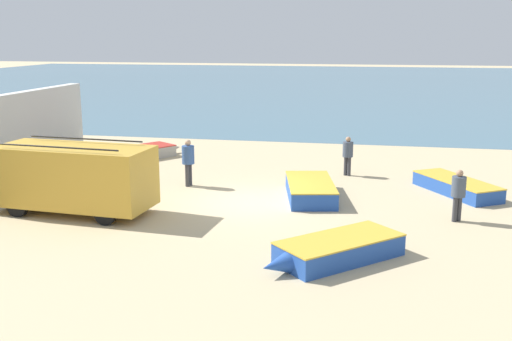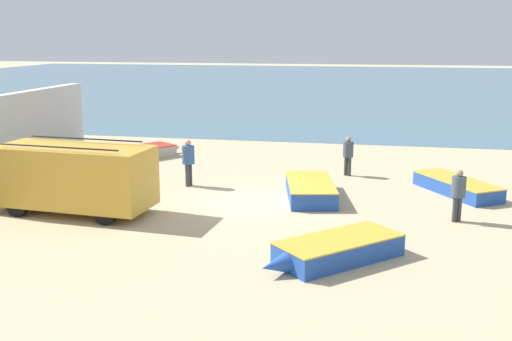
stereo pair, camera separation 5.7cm
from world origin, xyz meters
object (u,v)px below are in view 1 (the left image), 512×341
Objects in this scene: fisherman_2 at (348,152)px; fisherman_0 at (458,191)px; fisherman_1 at (188,158)px; fishing_rowboat_0 at (310,189)px; fishing_rowboat_1 at (336,250)px; fishing_rowboat_3 at (139,153)px; fishing_rowboat_2 at (454,185)px; parked_van at (74,176)px.

fisherman_0 is at bearing 59.26° from fisherman_2.
fisherman_1 is at bearing 39.02° from fisherman_0.
fisherman_2 reaches higher than fishing_rowboat_0.
fishing_rowboat_1 is 0.89× the size of fishing_rowboat_3.
fisherman_1 is (-5.98, 6.64, 0.78)m from fishing_rowboat_1.
fisherman_2 reaches higher than fishing_rowboat_1.
fishing_rowboat_2 is at bearing -83.29° from fishing_rowboat_0.
parked_van reaches higher than fishing_rowboat_0.
parked_van is at bearing -135.98° from fishing_rowboat_3.
parked_van is at bearing 103.53° from fishing_rowboat_0.
fishing_rowboat_0 is 3.85m from fisherman_2.
fisherman_1 is at bearing -36.97° from fisherman_2.
fisherman_0 is (13.19, -7.11, 0.70)m from fishing_rowboat_3.
fishing_rowboat_3 is (-8.47, 5.19, -0.03)m from fishing_rowboat_0.
fisherman_1 reaches higher than fishing_rowboat_3.
fisherman_0 is (3.42, 4.02, 0.68)m from fishing_rowboat_1.
fishing_rowboat_2 is 2.31× the size of fisherman_1.
fishing_rowboat_3 is (-13.52, 3.52, 0.01)m from fishing_rowboat_2.
parked_van reaches higher than fisherman_2.
fishing_rowboat_0 is 1.07× the size of fishing_rowboat_3.
fishing_rowboat_3 is at bearing 46.88° from fishing_rowboat_0.
fisherman_1 is (2.51, 4.07, -0.14)m from parked_van.
fisherman_1 is at bearing 63.64° from fishing_rowboat_2.
fishing_rowboat_0 is at bearing 76.24° from fishing_rowboat_2.
fisherman_2 is (5.80, 2.92, -0.11)m from fisherman_1.
fishing_rowboat_0 is 2.64× the size of fisherman_2.
fishing_rowboat_2 is 4.44m from fisherman_2.
fishing_rowboat_3 is (-1.29, 8.56, -0.93)m from parked_van.
fisherman_1 is at bearing -104.36° from fishing_rowboat_3.
fisherman_0 is (-0.34, -3.59, 0.71)m from fishing_rowboat_2.
fishing_rowboat_3 is 2.44× the size of fisherman_0.
fisherman_1 reaches higher than fishing_rowboat_1.
fishing_rowboat_2 is at bearing -40.71° from fisherman_0.
fisherman_2 is at bearing -135.25° from parked_van.
fisherman_2 is (8.30, 6.99, -0.25)m from parked_van.
fishing_rowboat_1 reaches higher than fishing_rowboat_2.
fishing_rowboat_3 is 15.00m from fisherman_0.
parked_van reaches higher than fisherman_1.
fisherman_2 is at bearing 31.56° from fishing_rowboat_2.
fisherman_0 is (11.90, 1.45, -0.23)m from parked_van.
fisherman_1 is at bearing -116.98° from parked_van.
fishing_rowboat_3 is 5.94m from fisherman_1.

